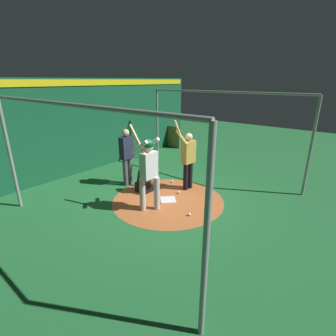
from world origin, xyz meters
The scene contains 13 objects.
ground_plane centered at (0.00, 0.00, 0.00)m, with size 27.51×27.51×0.00m, color #216633.
dirt_circle centered at (0.00, 0.00, 0.00)m, with size 3.09×3.09×0.01m, color #B76033.
home_plate centered at (0.00, 0.00, 0.01)m, with size 0.42×0.42×0.01m, color white.
batter centered at (-0.03, -0.72, 1.14)m, with size 0.68×0.49×2.19m.
catcher centered at (-0.88, 0.00, 0.38)m, with size 0.58×0.40×0.97m.
umpire centered at (-1.71, 0.07, 1.01)m, with size 0.22×0.49×1.79m.
visitor centered at (-0.04, 0.99, 1.01)m, with size 0.57×0.51×2.09m.
back_wall centered at (-3.95, 0.00, 1.63)m, with size 0.22×11.51×3.24m.
cage_frame centered at (0.00, 0.00, 2.02)m, with size 5.72×5.60×2.85m.
bat_rack centered at (-3.70, 4.71, 0.49)m, with size 1.18×0.20×1.05m.
baseball_0 centered at (-0.70, 1.07, 0.04)m, with size 0.07×0.07×0.07m, color white.
baseball_1 centered at (-0.02, 0.52, 0.04)m, with size 0.07×0.07×0.07m, color white.
baseball_2 centered at (0.96, -0.34, 0.04)m, with size 0.07×0.07×0.07m, color white.
Camera 1 is at (4.03, -4.93, 3.18)m, focal length 26.96 mm.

